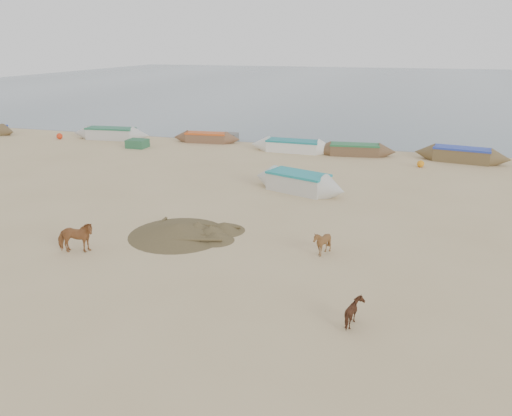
% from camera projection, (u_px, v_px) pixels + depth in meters
% --- Properties ---
extents(ground, '(140.00, 140.00, 0.00)m').
position_uv_depth(ground, '(221.00, 271.00, 17.00)').
color(ground, tan).
rests_on(ground, ground).
extents(sea, '(160.00, 160.00, 0.00)m').
position_uv_depth(sea, '(382.00, 84.00, 91.24)').
color(sea, slate).
rests_on(sea, ground).
extents(cow_adult, '(1.54, 1.07, 1.19)m').
position_uv_depth(cow_adult, '(75.00, 238.00, 18.34)').
color(cow_adult, brown).
rests_on(cow_adult, ground).
extents(calf_front, '(1.11, 1.07, 0.96)m').
position_uv_depth(calf_front, '(322.00, 243.00, 18.17)').
color(calf_front, brown).
rests_on(calf_front, ground).
extents(calf_right, '(0.83, 0.91, 0.77)m').
position_uv_depth(calf_right, '(355.00, 313.00, 13.65)').
color(calf_right, '#512C1A').
rests_on(calf_right, ground).
extents(near_canoe, '(5.55, 3.18, 1.00)m').
position_uv_depth(near_canoe, '(298.00, 182.00, 25.89)').
color(near_canoe, beige).
rests_on(near_canoe, ground).
extents(debris_pile, '(5.12, 5.12, 0.48)m').
position_uv_depth(debris_pile, '(178.00, 229.00, 20.15)').
color(debris_pile, brown).
rests_on(debris_pile, ground).
extents(waterline_canoes, '(59.65, 3.60, 0.95)m').
position_uv_depth(waterline_canoes, '(315.00, 147.00, 34.90)').
color(waterline_canoes, brown).
rests_on(waterline_canoes, ground).
extents(beach_clutter, '(45.81, 5.86, 0.64)m').
position_uv_depth(beach_clutter, '(387.00, 154.00, 33.33)').
color(beach_clutter, '#2A5F3D').
rests_on(beach_clutter, ground).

